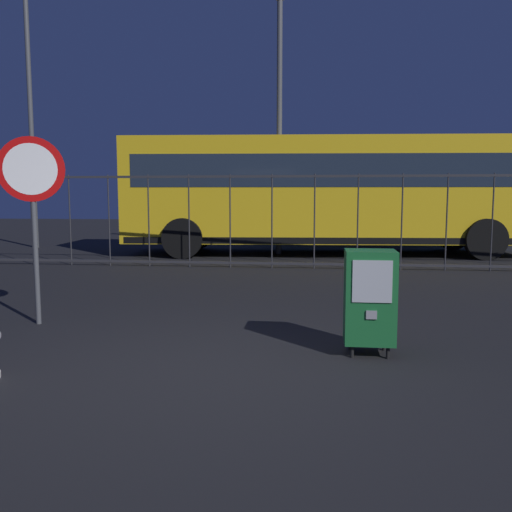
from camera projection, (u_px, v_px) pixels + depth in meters
ground_plane at (207, 373)px, 4.68m from camera, size 60.00×60.00×0.00m
newspaper_box_primary at (370, 297)px, 5.19m from camera, size 0.48×0.42×1.02m
stop_sign at (32, 191)px, 6.31m from camera, size 0.71×0.31×2.23m
fence_barrier at (272, 221)px, 11.41m from camera, size 18.03×0.04×2.00m
bus_near at (328, 189)px, 14.16m from camera, size 10.65×3.35×3.00m
bus_far at (416, 191)px, 18.08m from camera, size 10.54×2.91×3.00m
street_light_near_left at (279, 103)px, 13.88m from camera, size 0.32×0.32×6.76m
street_light_near_right at (30, 101)px, 15.60m from camera, size 0.32×0.32×7.45m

